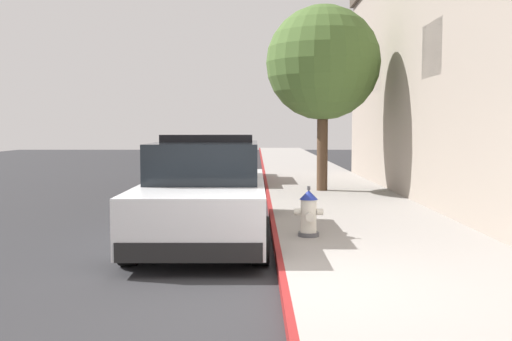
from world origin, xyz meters
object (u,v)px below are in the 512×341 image
(police_cruiser, at_px, (206,193))
(parked_car_silver_ahead, at_px, (225,161))
(fire_hydrant, at_px, (309,213))
(street_tree, at_px, (323,63))

(police_cruiser, xyz_separation_m, parked_car_silver_ahead, (-0.16, 8.71, -0.00))
(police_cruiser, bearing_deg, fire_hydrant, -19.43)
(street_tree, bearing_deg, parked_car_silver_ahead, 132.05)
(police_cruiser, relative_size, fire_hydrant, 6.37)
(parked_car_silver_ahead, xyz_separation_m, fire_hydrant, (1.76, -9.27, -0.23))
(parked_car_silver_ahead, relative_size, fire_hydrant, 6.37)
(fire_hydrant, bearing_deg, police_cruiser, 160.57)
(fire_hydrant, distance_m, street_tree, 7.00)
(street_tree, bearing_deg, fire_hydrant, -98.42)
(parked_car_silver_ahead, distance_m, fire_hydrant, 9.44)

